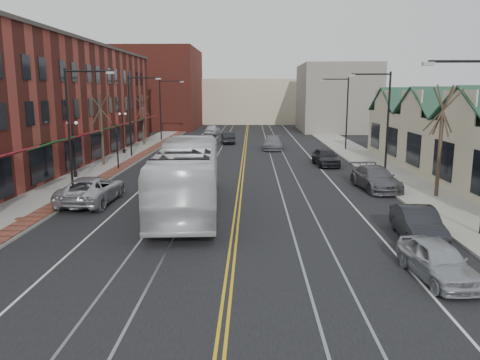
# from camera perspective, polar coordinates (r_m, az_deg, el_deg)

# --- Properties ---
(ground) EXTENTS (160.00, 160.00, 0.00)m
(ground) POSITION_cam_1_polar(r_m,az_deg,el_deg) (16.62, -1.46, -12.92)
(ground) COLOR black
(ground) RESTS_ON ground
(sidewalk_left) EXTENTS (4.00, 120.00, 0.15)m
(sidewalk_left) POSITION_cam_1_polar(r_m,az_deg,el_deg) (38.02, -18.26, 0.26)
(sidewalk_left) COLOR gray
(sidewalk_left) RESTS_ON ground
(sidewalk_right) EXTENTS (4.00, 120.00, 0.15)m
(sidewalk_right) POSITION_cam_1_polar(r_m,az_deg,el_deg) (37.52, 18.78, 0.10)
(sidewalk_right) COLOR gray
(sidewalk_right) RESTS_ON ground
(building_left) EXTENTS (10.00, 50.00, 11.00)m
(building_left) POSITION_cam_1_polar(r_m,az_deg,el_deg) (46.62, -23.98, 8.45)
(building_left) COLOR maroon
(building_left) RESTS_ON ground
(backdrop_left) EXTENTS (14.00, 18.00, 14.00)m
(backdrop_left) POSITION_cam_1_polar(r_m,az_deg,el_deg) (86.83, -9.91, 10.88)
(backdrop_left) COLOR maroon
(backdrop_left) RESTS_ON ground
(backdrop_mid) EXTENTS (22.00, 14.00, 9.00)m
(backdrop_mid) POSITION_cam_1_polar(r_m,az_deg,el_deg) (100.22, 0.98, 9.58)
(backdrop_mid) COLOR beige
(backdrop_mid) RESTS_ON ground
(backdrop_right) EXTENTS (12.00, 16.00, 11.00)m
(backdrop_right) POSITION_cam_1_polar(r_m,az_deg,el_deg) (81.45, 11.64, 9.78)
(backdrop_right) COLOR slate
(backdrop_right) RESTS_ON ground
(streetlight_l_1) EXTENTS (3.33, 0.25, 8.00)m
(streetlight_l_1) POSITION_cam_1_polar(r_m,az_deg,el_deg) (33.40, -19.50, 7.36)
(streetlight_l_1) COLOR black
(streetlight_l_1) RESTS_ON sidewalk_left
(streetlight_l_2) EXTENTS (3.33, 0.25, 8.00)m
(streetlight_l_2) POSITION_cam_1_polar(r_m,az_deg,el_deg) (48.68, -12.80, 8.61)
(streetlight_l_2) COLOR black
(streetlight_l_2) RESTS_ON sidewalk_left
(streetlight_l_3) EXTENTS (3.33, 0.25, 8.00)m
(streetlight_l_3) POSITION_cam_1_polar(r_m,az_deg,el_deg) (64.31, -9.30, 9.21)
(streetlight_l_3) COLOR black
(streetlight_l_3) RESTS_ON sidewalk_left
(streetlight_r_1) EXTENTS (3.33, 0.25, 8.00)m
(streetlight_r_1) POSITION_cam_1_polar(r_m,az_deg,el_deg) (38.62, 16.99, 7.90)
(streetlight_r_1) COLOR black
(streetlight_r_1) RESTS_ON sidewalk_right
(streetlight_r_2) EXTENTS (3.33, 0.25, 8.00)m
(streetlight_r_2) POSITION_cam_1_polar(r_m,az_deg,el_deg) (54.20, 12.48, 8.82)
(streetlight_r_2) COLOR black
(streetlight_r_2) RESTS_ON sidewalk_right
(lamppost_l_2) EXTENTS (0.84, 0.28, 4.27)m
(lamppost_l_2) POSITION_cam_1_polar(r_m,az_deg,el_deg) (37.99, -19.59, 3.42)
(lamppost_l_2) COLOR black
(lamppost_l_2) RESTS_ON sidewalk_left
(lamppost_l_3) EXTENTS (0.84, 0.28, 4.27)m
(lamppost_l_3) POSITION_cam_1_polar(r_m,az_deg,el_deg) (51.23, -14.03, 5.49)
(lamppost_l_3) COLOR black
(lamppost_l_3) RESTS_ON sidewalk_left
(tree_left_near) EXTENTS (1.78, 1.37, 6.48)m
(tree_left_near) POSITION_cam_1_polar(r_m,az_deg,el_deg) (43.40, -16.51, 6.19)
(tree_left_near) COLOR #382B21
(tree_left_near) RESTS_ON sidewalk_left
(tree_left_far) EXTENTS (1.66, 1.28, 6.02)m
(tree_left_far) POSITION_cam_1_polar(r_m,az_deg,el_deg) (58.81, -11.74, 7.28)
(tree_left_far) COLOR #382B21
(tree_left_far) RESTS_ON sidewalk_left
(tree_right_mid) EXTENTS (1.90, 1.46, 6.93)m
(tree_right_mid) POSITION_cam_1_polar(r_m,az_deg,el_deg) (31.59, 23.25, 4.62)
(tree_right_mid) COLOR #382B21
(tree_right_mid) RESTS_ON sidewalk_right
(manhole_far) EXTENTS (0.60, 0.60, 0.02)m
(manhole_far) POSITION_cam_1_polar(r_m,az_deg,el_deg) (26.91, -25.16, -4.27)
(manhole_far) COLOR #592D19
(manhole_far) RESTS_ON sidewalk_left
(traffic_signal) EXTENTS (0.18, 0.15, 3.80)m
(traffic_signal) POSITION_cam_1_polar(r_m,az_deg,el_deg) (41.04, -14.74, 4.41)
(traffic_signal) COLOR black
(traffic_signal) RESTS_ON sidewalk_left
(transit_bus) EXTENTS (4.19, 14.01, 3.85)m
(transit_bus) POSITION_cam_1_polar(r_m,az_deg,el_deg) (26.62, -6.37, 0.45)
(transit_bus) COLOR white
(transit_bus) RESTS_ON ground
(parked_suv) EXTENTS (2.86, 6.00, 1.65)m
(parked_suv) POSITION_cam_1_polar(r_m,az_deg,el_deg) (29.50, -17.61, -1.15)
(parked_suv) COLOR #B0B1B8
(parked_suv) RESTS_ON ground
(parked_car_a) EXTENTS (2.10, 4.29, 1.41)m
(parked_car_a) POSITION_cam_1_polar(r_m,az_deg,el_deg) (18.44, 22.97, -9.01)
(parked_car_a) COLOR #A4A6AB
(parked_car_a) RESTS_ON ground
(parked_car_b) EXTENTS (1.83, 4.58, 1.48)m
(parked_car_b) POSITION_cam_1_polar(r_m,az_deg,el_deg) (22.80, 20.85, -5.02)
(parked_car_b) COLOR black
(parked_car_b) RESTS_ON ground
(parked_car_c) EXTENTS (2.84, 5.71, 1.59)m
(parked_car_c) POSITION_cam_1_polar(r_m,az_deg,el_deg) (33.30, 16.20, 0.20)
(parked_car_c) COLOR #58575D
(parked_car_c) RESTS_ON ground
(parked_car_d) EXTENTS (2.24, 4.86, 1.61)m
(parked_car_d) POSITION_cam_1_polar(r_m,az_deg,el_deg) (42.96, 10.41, 2.78)
(parked_car_d) COLOR black
(parked_car_d) RESTS_ON ground
(distant_car_left) EXTENTS (2.07, 4.62, 1.47)m
(distant_car_left) POSITION_cam_1_polar(r_m,az_deg,el_deg) (60.40, -1.47, 5.18)
(distant_car_left) COLOR black
(distant_car_left) RESTS_ON ground
(distant_car_right) EXTENTS (2.41, 5.32, 1.51)m
(distant_car_right) POSITION_cam_1_polar(r_m,az_deg,el_deg) (54.18, 4.04, 4.52)
(distant_car_right) COLOR slate
(distant_car_right) RESTS_ON ground
(distant_car_far) EXTENTS (2.46, 4.88, 1.59)m
(distant_car_far) POSITION_cam_1_polar(r_m,az_deg,el_deg) (72.04, -3.33, 6.13)
(distant_car_far) COLOR silver
(distant_car_far) RESTS_ON ground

